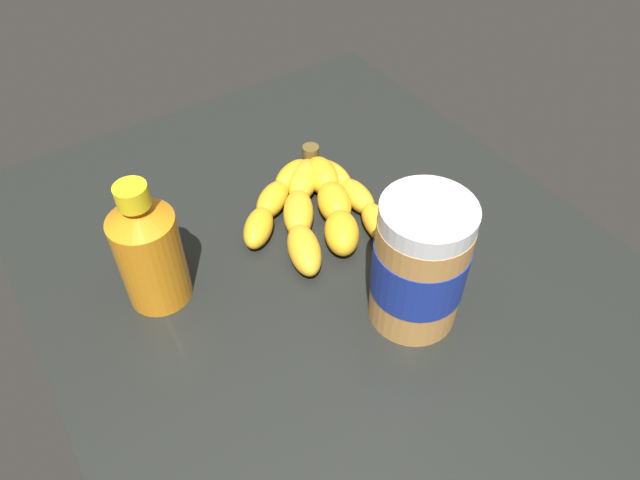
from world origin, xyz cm
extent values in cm
cube|color=black|center=(0.00, 0.00, -1.70)|extent=(80.83, 56.98, 3.41)
ellipsoid|color=gold|center=(-17.96, 3.51, 1.49)|extent=(5.08, 6.57, 2.98)
ellipsoid|color=gold|center=(-15.67, -0.56, 1.49)|extent=(5.81, 6.52, 2.98)
ellipsoid|color=gold|center=(-12.62, -4.11, 1.49)|extent=(6.31, 6.21, 2.98)
ellipsoid|color=gold|center=(-16.42, 4.04, 1.65)|extent=(7.32, 7.25, 3.31)
ellipsoid|color=gold|center=(-12.05, 0.61, 1.65)|extent=(7.68, 6.51, 3.31)
ellipsoid|color=gold|center=(-7.04, -1.81, 1.65)|extent=(7.70, 5.47, 3.31)
ellipsoid|color=gold|center=(-15.70, 6.16, 1.83)|extent=(6.67, 4.93, 3.66)
ellipsoid|color=gold|center=(-11.13, 4.75, 1.83)|extent=(6.91, 5.57, 3.66)
ellipsoid|color=gold|center=(-6.78, 2.73, 1.83)|extent=(7.02, 6.10, 3.66)
ellipsoid|color=gold|center=(-15.66, 7.58, 1.40)|extent=(6.28, 3.61, 2.80)
ellipsoid|color=gold|center=(-10.94, 7.79, 1.40)|extent=(6.08, 3.12, 2.80)
ellipsoid|color=gold|center=(-6.26, 7.08, 1.40)|extent=(6.45, 4.18, 2.80)
cylinder|color=brown|center=(-19.50, 7.04, 1.80)|extent=(2.00, 2.00, 3.00)
cylinder|color=#BF8442|center=(4.31, 3.30, 5.93)|extent=(8.39, 8.39, 11.85)
cylinder|color=navy|center=(4.31, 3.30, 6.52)|extent=(8.55, 8.55, 5.33)
cylinder|color=silver|center=(4.31, 3.30, 12.78)|extent=(8.28, 8.28, 1.85)
cylinder|color=orange|center=(-11.23, -16.11, 5.02)|extent=(6.17, 6.17, 10.04)
cone|color=orange|center=(-11.23, -16.11, 10.97)|extent=(6.17, 6.17, 1.86)
cylinder|color=yellow|center=(-11.23, -16.11, 12.93)|extent=(2.92, 2.92, 2.06)
camera|label=1|loc=(28.49, -23.29, 45.84)|focal=32.93mm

